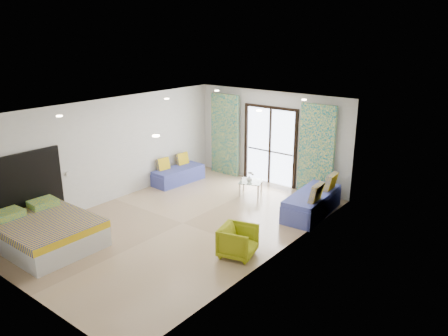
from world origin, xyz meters
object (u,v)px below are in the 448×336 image
Objects in this scene: bed at (46,232)px; armchair at (238,240)px; coffee_table at (251,183)px; daybed_right at (312,202)px; daybed_left at (178,174)px.

bed is 4.01m from armchair.
coffee_table is 1.11× the size of armchair.
daybed_right reaches higher than armchair.
armchair is (4.04, -2.48, 0.10)m from daybed_left.
daybed_left is 2.16× the size of coffee_table.
daybed_right is 2.94× the size of armchair.
coffee_table is (2.27, 0.51, 0.10)m from daybed_left.
armchair is at bearing 31.88° from bed.
armchair is (1.77, -2.99, 0.00)m from coffee_table.
daybed_right is (3.60, 4.93, 0.00)m from bed.
bed is at bearing -130.67° from daybed_right.
daybed_right is at bearing -5.26° from coffee_table.
bed is 3.01× the size of armchair.
daybed_left is at bearing -167.40° from coffee_table.
coffee_table is at bearing 170.21° from daybed_right.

